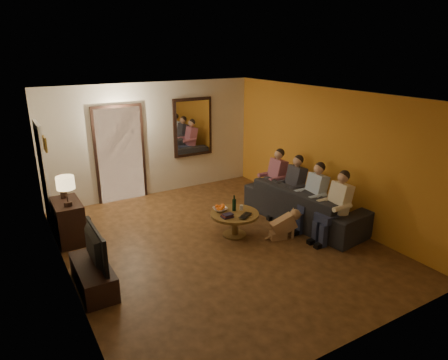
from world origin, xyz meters
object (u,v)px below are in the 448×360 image
person_a (336,209)px  tv_stand (93,276)px  person_d (274,181)px  person_b (313,199)px  dresser (69,221)px  sofa (306,204)px  person_c (293,189)px  dog (284,224)px  coffee_table (235,224)px  bowl (220,209)px  wine_bottle (234,203)px  laptop (248,216)px  tv (90,247)px  table_lamp (66,191)px

person_a → tv_stand: bearing=170.8°
person_d → person_b: bearing=-90.0°
dresser → sofa: sofa is taller
person_c → dog: person_c is taller
tv_stand → sofa: size_ratio=0.44×
person_c → tv_stand: bearing=-172.7°
person_a → coffee_table: 1.85m
bowl → wine_bottle: (0.23, -0.12, 0.12)m
person_c → coffee_table: (-1.46, -0.12, -0.38)m
bowl → sofa: bearing=-12.9°
sofa → person_a: person_a is taller
dresser → coffee_table: 2.99m
sofa → laptop: 1.46m
laptop → person_d: bearing=4.4°
tv → table_lamp: bearing=0.0°
tv → wine_bottle: (2.71, 0.51, -0.05)m
laptop → person_c: bearing=-15.5°
person_b → wine_bottle: size_ratio=3.87×
person_b → laptop: (-1.36, 0.20, -0.14)m
tv → dog: size_ratio=1.73×
sofa → laptop: bearing=86.5°
dog → dresser: bearing=165.0°
person_d → table_lamp: bearing=174.4°
person_a → wine_bottle: (-1.41, 1.18, 0.01)m
tv_stand → wine_bottle: (2.71, 0.51, 0.42)m
coffee_table → wine_bottle: size_ratio=2.88×
laptop → coffee_table: bearing=77.6°
tv → laptop: tv is taller
tv_stand → coffee_table: bearing=8.7°
dresser → person_a: size_ratio=0.70×
tv → sofa: (4.22, 0.23, -0.28)m
sofa → laptop: size_ratio=7.84×
person_a → person_d: 1.80m
table_lamp → bowl: 2.70m
person_a → person_c: bearing=90.0°
person_d → wine_bottle: 1.54m
tv → bowl: size_ratio=3.75×
person_c → person_a: bearing=-90.0°
person_a → sofa: bearing=83.7°
person_c → wine_bottle: (-1.41, -0.02, 0.01)m
person_a → person_b: 0.60m
dog → person_d: bearing=74.0°
sofa → person_d: size_ratio=2.15×
sofa → person_a: bearing=166.1°
table_lamp → person_b: table_lamp is taller
person_a → person_b: (0.00, 0.60, 0.00)m
dog → wine_bottle: (-0.66, 0.65, 0.32)m
person_b → wine_bottle: bearing=157.7°
tv_stand → tv: (0.00, 0.00, 0.47)m
tv_stand → sofa: bearing=3.1°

